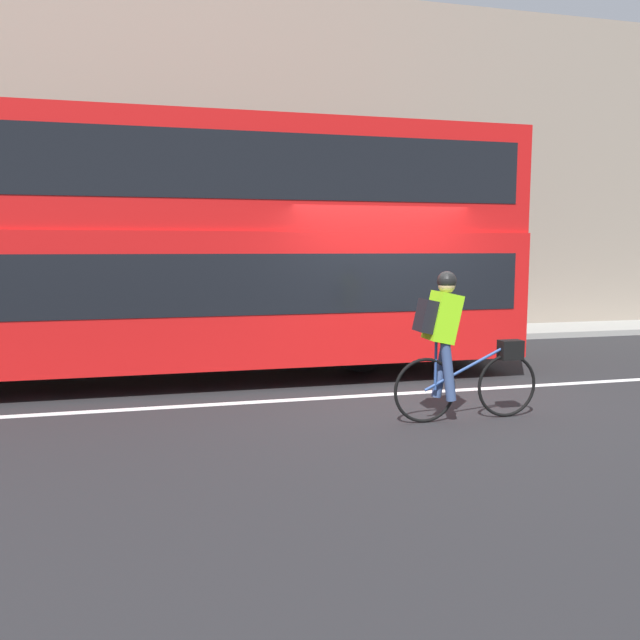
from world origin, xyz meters
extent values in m
plane|color=#232326|center=(0.00, 0.00, 0.00)|extent=(80.00, 80.00, 0.00)
cube|color=silver|center=(0.00, 0.24, 0.00)|extent=(50.00, 0.14, 0.01)
cube|color=gray|center=(0.00, 5.04, 0.06)|extent=(60.00, 1.61, 0.13)
cube|color=gray|center=(0.00, 5.99, 3.62)|extent=(60.00, 0.30, 7.24)
cylinder|color=black|center=(0.04, 1.93, 0.53)|extent=(1.06, 0.30, 1.06)
cube|color=red|center=(-3.55, 1.93, 1.23)|extent=(11.56, 2.41, 1.83)
cube|color=black|center=(-3.55, 1.93, 1.45)|extent=(11.10, 2.43, 0.80)
cube|color=red|center=(-3.55, 1.93, 2.91)|extent=(11.56, 2.31, 1.53)
cube|color=black|center=(-3.55, 1.93, 2.99)|extent=(11.10, 2.33, 0.86)
torus|color=black|center=(0.84, -1.12, 0.36)|extent=(0.73, 0.04, 0.73)
torus|color=black|center=(-0.16, -1.12, 0.36)|extent=(0.73, 0.04, 0.73)
cylinder|color=#2D4C8C|center=(0.34, -1.12, 0.60)|extent=(1.02, 0.03, 0.50)
cylinder|color=#2D4C8C|center=(-0.04, -1.12, 0.63)|extent=(0.03, 0.03, 0.54)
cube|color=black|center=(0.87, -1.12, 0.78)|extent=(0.26, 0.16, 0.22)
cube|color=#8CE019|center=(0.03, -1.12, 1.17)|extent=(0.37, 0.32, 0.58)
cube|color=black|center=(-0.17, -1.12, 1.19)|extent=(0.21, 0.26, 0.38)
cylinder|color=#384C7A|center=(0.07, -1.03, 0.58)|extent=(0.22, 0.11, 0.66)
cylinder|color=#384C7A|center=(0.07, -1.21, 0.58)|extent=(0.20, 0.11, 0.66)
sphere|color=tan|center=(0.07, -1.12, 1.53)|extent=(0.19, 0.19, 0.19)
sphere|color=black|center=(0.07, -1.12, 1.57)|extent=(0.21, 0.21, 0.21)
cylinder|color=#59595B|center=(2.76, 4.96, 1.44)|extent=(0.07, 0.07, 2.62)
cube|color=red|center=(2.76, 4.92, 2.52)|extent=(0.36, 0.02, 0.36)
camera|label=1|loc=(-2.89, -7.39, 1.93)|focal=35.00mm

